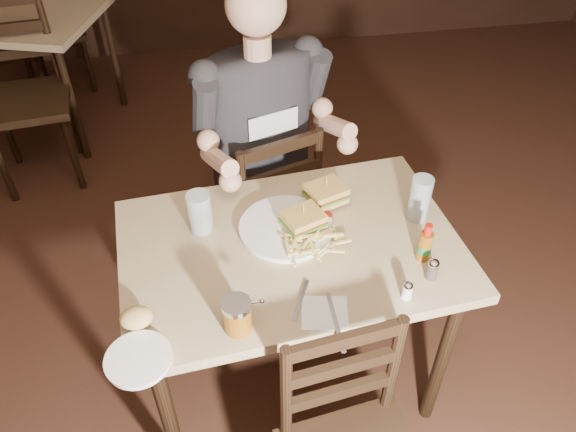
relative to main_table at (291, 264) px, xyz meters
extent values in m
cube|color=tan|center=(0.00, 0.00, 0.07)|extent=(1.15, 0.81, 0.04)
cylinder|color=black|center=(-0.45, -0.33, -0.31)|extent=(0.05, 0.05, 0.73)
cylinder|color=black|center=(-0.50, 0.25, -0.31)|extent=(0.05, 0.05, 0.73)
cylinder|color=black|center=(0.50, -0.25, -0.31)|extent=(0.05, 0.05, 0.73)
cylinder|color=black|center=(0.45, 0.33, -0.31)|extent=(0.05, 0.05, 0.73)
cube|color=tan|center=(-1.17, 2.16, 0.07)|extent=(1.01, 1.01, 0.04)
cylinder|color=black|center=(-1.37, 2.56, -0.31)|extent=(0.04, 0.04, 0.73)
cylinder|color=black|center=(-0.96, 1.75, -0.31)|extent=(0.04, 0.04, 0.73)
cylinder|color=black|center=(-0.77, 2.36, -0.31)|extent=(0.04, 0.04, 0.73)
cylinder|color=white|center=(0.00, 0.07, 0.10)|extent=(0.33, 0.33, 0.02)
ellipsoid|color=maroon|center=(0.14, 0.10, 0.11)|extent=(0.04, 0.04, 0.01)
cylinder|color=silver|center=(-0.28, 0.12, 0.16)|extent=(0.09, 0.09, 0.15)
cylinder|color=silver|center=(0.45, 0.06, 0.17)|extent=(0.08, 0.08, 0.16)
cube|color=white|center=(0.05, -0.29, 0.09)|extent=(0.15, 0.15, 0.00)
cube|color=silver|center=(0.07, -0.33, 0.10)|extent=(0.02, 0.21, 0.01)
cube|color=silver|center=(-0.01, -0.24, 0.10)|extent=(0.08, 0.14, 0.00)
cylinder|color=white|center=(-0.48, -0.37, 0.10)|extent=(0.19, 0.19, 0.01)
ellipsoid|color=tan|center=(-0.48, -0.25, 0.13)|extent=(0.10, 0.08, 0.05)
camera|label=1|loc=(-0.24, -1.28, 1.37)|focal=35.00mm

